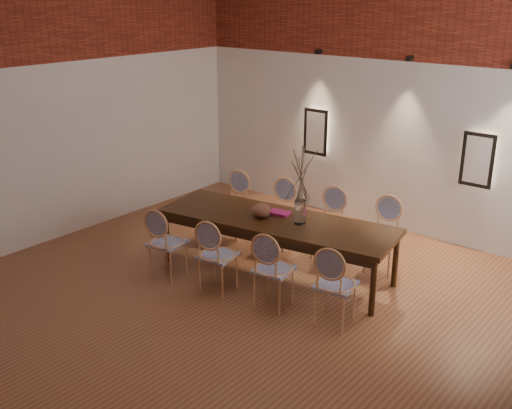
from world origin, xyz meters
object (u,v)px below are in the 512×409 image
Objects in this scene: chair_near_c at (274,269)px; chair_near_d at (336,285)px; vase at (300,212)px; book at (279,213)px; bowl at (261,211)px; chair_far_c at (328,225)px; dining_table at (276,246)px; chair_far_b at (278,215)px; chair_far_a at (232,206)px; chair_near_a at (167,243)px; chair_near_b at (218,255)px; chair_far_d at (382,236)px.

chair_near_c and chair_near_d have the same top height.
book is at bearing 165.18° from vase.
chair_far_c is at bearing 64.81° from bowl.
chair_far_b reaches higher than dining_table.
chair_far_a is 1.00× the size of chair_far_c.
chair_far_a is at bearing 161.98° from vase.
dining_table is 1.37m from chair_far_a.
chair_far_c is at bearing 180.00° from chair_far_b.
chair_near_a is 0.75m from chair_near_b.
chair_far_a is at bearing 145.93° from dining_table.
chair_far_b is 0.74m from book.
bowl is at bearing 75.45° from chair_near_b.
vase is at bearing 86.06° from chair_far_c.
chair_near_a is 1.00× the size of chair_far_a.
chair_near_b is at bearing 63.76° from chair_far_c.
bowl is at bearing 55.11° from chair_far_c.
bowl reaches higher than book.
chair_far_d is (0.74, 0.13, 0.00)m from chair_far_c.
chair_near_b is (0.74, 0.13, 0.00)m from chair_near_a.
chair_near_c and chair_far_b have the same top height.
chair_near_d is (1.49, 0.25, 0.00)m from chair_near_b.
chair_far_b is 0.75m from chair_far_c.
chair_near_d is (0.74, 0.13, 0.00)m from chair_near_c.
book is at bearing 114.54° from chair_near_c.
chair_near_b is 1.00× the size of chair_far_d.
chair_near_a is 1.70m from vase.
dining_table is at bearing 116.24° from chair_near_c.
chair_near_c is 1.00× the size of chair_far_b.
bowl is at bearing 102.83° from chair_far_b.
chair_far_b is (-0.26, 1.51, 0.00)m from chair_near_b.
vase is (1.30, 1.00, 0.43)m from chair_near_a.
vase is at bearing 47.49° from chair_near_b.
book is at bearing 106.41° from dining_table.
dining_table is at bearing 145.93° from chair_near_d.
vase is (-0.18, 0.74, 0.43)m from chair_near_c.
vase is (1.56, -0.51, 0.43)m from chair_far_a.
chair_near_d is at bearing 116.24° from chair_far_c.
chair_near_c reaches higher than bowl.
dining_table is 3.21× the size of chair_near_b.
chair_near_a is at bearing 34.07° from chair_far_d.
chair_near_b and chair_near_c have the same top height.
chair_far_a is at bearing 0.00° from chair_far_b.
chair_near_a is 2.15m from chair_far_c.
chair_near_b is 0.83m from bowl.
vase is at bearing 152.27° from chair_far_a.
chair_far_a is 0.75m from chair_far_b.
vase reaches higher than chair_near_b.
chair_near_c is at bearing 0.00° from chair_near_a.
chair_near_d is 1.55m from bowl.
chair_near_b is 1.03m from book.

